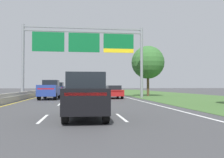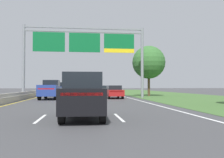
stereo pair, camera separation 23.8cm
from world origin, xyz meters
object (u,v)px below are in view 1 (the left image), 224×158
(overhead_sign_gantry, at_px, (84,46))
(car_silver_right_lane_sedan, at_px, (102,90))
(car_red_right_lane_sedan, at_px, (113,92))
(car_black_centre_lane_suv, at_px, (86,95))
(car_navy_left_lane_suv, at_px, (58,88))
(roadside_tree_mid, at_px, (148,62))
(pickup_truck_blue, at_px, (50,90))

(overhead_sign_gantry, relative_size, car_silver_right_lane_sedan, 3.39)
(car_red_right_lane_sedan, xyz_separation_m, car_black_centre_lane_suv, (-3.73, -17.67, 0.28))
(car_navy_left_lane_suv, distance_m, roadside_tree_mid, 16.26)
(pickup_truck_blue, bearing_deg, overhead_sign_gantry, -63.61)
(pickup_truck_blue, bearing_deg, car_navy_left_lane_suv, 2.96)
(car_navy_left_lane_suv, bearing_deg, roadside_tree_mid, -119.53)
(overhead_sign_gantry, bearing_deg, pickup_truck_blue, -155.26)
(car_navy_left_lane_suv, relative_size, roadside_tree_mid, 0.63)
(pickup_truck_blue, bearing_deg, car_silver_right_lane_sedan, -24.65)
(car_black_centre_lane_suv, relative_size, roadside_tree_mid, 0.64)
(car_navy_left_lane_suv, relative_size, car_silver_right_lane_sedan, 1.06)
(pickup_truck_blue, xyz_separation_m, car_black_centre_lane_suv, (3.72, -16.82, 0.02))
(overhead_sign_gantry, xyz_separation_m, car_silver_right_lane_sedan, (3.38, 12.93, -5.61))
(car_red_right_lane_sedan, bearing_deg, roadside_tree_mid, -48.29)
(overhead_sign_gantry, distance_m, car_silver_right_lane_sedan, 14.50)
(car_red_right_lane_sedan, bearing_deg, overhead_sign_gantry, 73.76)
(car_red_right_lane_sedan, bearing_deg, car_silver_right_lane_sedan, -0.66)
(car_red_right_lane_sedan, bearing_deg, pickup_truck_blue, 95.18)
(car_red_right_lane_sedan, bearing_deg, car_navy_left_lane_suv, 28.78)
(pickup_truck_blue, relative_size, car_silver_right_lane_sedan, 1.23)
(overhead_sign_gantry, relative_size, car_red_right_lane_sedan, 3.39)
(car_silver_right_lane_sedan, distance_m, roadside_tree_mid, 11.14)
(car_navy_left_lane_suv, bearing_deg, car_red_right_lane_sedan, -149.55)
(car_red_right_lane_sedan, height_order, car_silver_right_lane_sedan, same)
(car_red_right_lane_sedan, relative_size, roadside_tree_mid, 0.60)
(car_black_centre_lane_suv, xyz_separation_m, roadside_tree_mid, (9.65, 23.20, 3.90))
(car_black_centre_lane_suv, height_order, car_silver_right_lane_sedan, car_black_centre_lane_suv)
(car_navy_left_lane_suv, distance_m, car_silver_right_lane_sedan, 7.62)
(overhead_sign_gantry, bearing_deg, car_red_right_lane_sedan, -14.90)
(car_black_centre_lane_suv, distance_m, roadside_tree_mid, 25.42)
(car_navy_left_lane_suv, height_order, roadside_tree_mid, roadside_tree_mid)
(car_navy_left_lane_suv, height_order, car_red_right_lane_sedan, car_navy_left_lane_suv)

